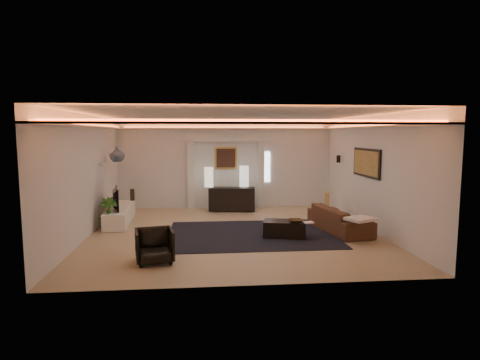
{
  "coord_description": "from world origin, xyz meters",
  "views": [
    {
      "loc": [
        -0.77,
        -9.72,
        2.46
      ],
      "look_at": [
        0.2,
        0.6,
        1.25
      ],
      "focal_mm": 30.03,
      "sensor_mm": 36.0,
      "label": 1
    }
  ],
  "objects": [
    {
      "name": "wall_sconce",
      "position": [
        3.38,
        2.2,
        1.68
      ],
      "size": [
        0.12,
        0.12,
        0.22
      ],
      "primitive_type": "cylinder",
      "color": "black",
      "rests_on": "wall_right"
    },
    {
      "name": "ceiling",
      "position": [
        0.0,
        0.0,
        2.9
      ],
      "size": [
        7.0,
        7.0,
        0.0
      ],
      "primitive_type": "plane",
      "rotation": [
        3.14,
        0.0,
        0.0
      ],
      "color": "white",
      "rests_on": "ground"
    },
    {
      "name": "ginger_jar",
      "position": [
        -3.15,
        1.77,
        1.89
      ],
      "size": [
        0.53,
        0.53,
        0.43
      ],
      "primitive_type": "imported",
      "rotation": [
        0.0,
        0.0,
        0.36
      ],
      "color": "slate",
      "rests_on": "wall_niche"
    },
    {
      "name": "armchair",
      "position": [
        -1.7,
        -2.15,
        0.33
      ],
      "size": [
        0.82,
        0.84,
        0.65
      ],
      "primitive_type": "imported",
      "rotation": [
        0.0,
        0.0,
        0.2
      ],
      "color": "#35291F",
      "rests_on": "ground"
    },
    {
      "name": "media_ledge",
      "position": [
        -3.06,
        1.44,
        0.22
      ],
      "size": [
        0.7,
        2.33,
        0.43
      ],
      "primitive_type": "cube",
      "rotation": [
        0.0,
        0.0,
        0.05
      ],
      "color": "white",
      "rests_on": "ground"
    },
    {
      "name": "wall_front",
      "position": [
        0.0,
        -3.5,
        1.45
      ],
      "size": [
        7.0,
        0.0,
        7.0
      ],
      "primitive_type": "plane",
      "rotation": [
        -1.57,
        0.0,
        0.0
      ],
      "color": "white",
      "rests_on": "ground"
    },
    {
      "name": "lamp_right",
      "position": [
        0.56,
        3.0,
        1.09
      ],
      "size": [
        0.38,
        0.38,
        0.66
      ],
      "primitive_type": "cylinder",
      "rotation": [
        0.0,
        0.0,
        0.36
      ],
      "color": "white",
      "rests_on": "console"
    },
    {
      "name": "throw_blanket",
      "position": [
        2.74,
        -1.19,
        0.55
      ],
      "size": [
        0.73,
        0.68,
        0.06
      ],
      "primitive_type": "cube",
      "rotation": [
        0.0,
        0.0,
        0.43
      ],
      "color": "beige",
      "rests_on": "sofa"
    },
    {
      "name": "wall_left",
      "position": [
        -3.5,
        0.0,
        1.45
      ],
      "size": [
        0.0,
        7.0,
        7.0
      ],
      "primitive_type": "plane",
      "rotation": [
        1.57,
        0.0,
        1.57
      ],
      "color": "white",
      "rests_on": "ground"
    },
    {
      "name": "art_panel_frame",
      "position": [
        3.47,
        0.3,
        1.7
      ],
      "size": [
        0.04,
        1.64,
        0.74
      ],
      "primitive_type": "cube",
      "color": "black",
      "rests_on": "wall_right"
    },
    {
      "name": "console",
      "position": [
        0.15,
        2.78,
        0.4
      ],
      "size": [
        1.49,
        0.63,
        0.72
      ],
      "primitive_type": "cube",
      "rotation": [
        0.0,
        0.0,
        -0.12
      ],
      "color": "#2F221B",
      "rests_on": "ground"
    },
    {
      "name": "wall_right",
      "position": [
        3.5,
        0.0,
        1.45
      ],
      "size": [
        0.0,
        7.0,
        7.0
      ],
      "primitive_type": "plane",
      "rotation": [
        1.57,
        0.0,
        -1.57
      ],
      "color": "white",
      "rests_on": "ground"
    },
    {
      "name": "area_rug",
      "position": [
        0.4,
        -0.2,
        0.01
      ],
      "size": [
        4.0,
        3.0,
        0.01
      ],
      "primitive_type": "cube",
      "color": "black",
      "rests_on": "ground"
    },
    {
      "name": "art_panel_gold",
      "position": [
        3.44,
        0.3,
        1.7
      ],
      "size": [
        0.02,
        1.5,
        0.62
      ],
      "primitive_type": "cube",
      "color": "tan",
      "rests_on": "wall_right"
    },
    {
      "name": "sofa",
      "position": [
        2.66,
        -0.08,
        0.3
      ],
      "size": [
        2.19,
        1.14,
        0.61
      ],
      "primitive_type": "imported",
      "rotation": [
        0.0,
        0.0,
        1.73
      ],
      "color": "brown",
      "rests_on": "ground"
    },
    {
      "name": "plant",
      "position": [
        -3.15,
        0.53,
        0.42
      ],
      "size": [
        0.55,
        0.55,
        0.84
      ],
      "primitive_type": "imported",
      "rotation": [
        0.0,
        0.0,
        0.19
      ],
      "color": "#2C601C",
      "rests_on": "ground"
    },
    {
      "name": "daylight_slit",
      "position": [
        1.35,
        3.48,
        1.35
      ],
      "size": [
        0.25,
        0.03,
        1.0
      ],
      "primitive_type": "cube",
      "color": "white",
      "rests_on": "wall_back"
    },
    {
      "name": "alcove_header",
      "position": [
        0.0,
        3.4,
        2.25
      ],
      "size": [
        2.52,
        0.2,
        0.12
      ],
      "primitive_type": "cube",
      "color": "silver",
      "rests_on": "wall_back"
    },
    {
      "name": "lamp_left",
      "position": [
        -0.57,
        3.0,
        1.09
      ],
      "size": [
        0.35,
        0.35,
        0.63
      ],
      "primitive_type": "cylinder",
      "rotation": [
        0.0,
        0.0,
        0.3
      ],
      "color": "#FCF3CD",
      "rests_on": "console"
    },
    {
      "name": "pilaster_left",
      "position": [
        -1.15,
        3.4,
        1.1
      ],
      "size": [
        0.22,
        0.2,
        2.2
      ],
      "primitive_type": "cube",
      "color": "silver",
      "rests_on": "ground"
    },
    {
      "name": "bowl",
      "position": [
        1.36,
        -0.76,
        0.45
      ],
      "size": [
        0.36,
        0.36,
        0.08
      ],
      "primitive_type": "imported",
      "rotation": [
        0.0,
        0.0,
        -0.04
      ],
      "color": "#372412",
      "rests_on": "coffee_table"
    },
    {
      "name": "cove_soffit",
      "position": [
        0.0,
        0.0,
        2.62
      ],
      "size": [
        7.0,
        7.0,
        0.04
      ],
      "primitive_type": "cube",
      "color": "silver",
      "rests_on": "ceiling"
    },
    {
      "name": "throw_pillow",
      "position": [
        2.83,
        1.5,
        0.55
      ],
      "size": [
        0.26,
        0.46,
        0.44
      ],
      "primitive_type": "cube",
      "rotation": [
        0.0,
        0.0,
        -0.32
      ],
      "color": "tan",
      "rests_on": "sofa"
    },
    {
      "name": "wall_niche",
      "position": [
        -3.44,
        1.4,
        1.65
      ],
      "size": [
        0.1,
        0.55,
        0.04
      ],
      "primitive_type": "cube",
      "color": "silver",
      "rests_on": "wall_left"
    },
    {
      "name": "floor",
      "position": [
        0.0,
        0.0,
        0.0
      ],
      "size": [
        7.0,
        7.0,
        0.0
      ],
      "primitive_type": "plane",
      "color": "tan",
      "rests_on": "ground"
    },
    {
      "name": "tv",
      "position": [
        -3.15,
        1.05,
        0.74
      ],
      "size": [
        1.02,
        0.37,
        0.59
      ],
      "primitive_type": "imported",
      "rotation": [
        0.0,
        0.0,
        1.81
      ],
      "color": "black",
      "rests_on": "media_ledge"
    },
    {
      "name": "magazine",
      "position": [
        1.66,
        -0.78,
        0.42
      ],
      "size": [
        0.25,
        0.2,
        0.03
      ],
      "primitive_type": "cube",
      "rotation": [
        0.0,
        0.0,
        0.15
      ],
      "color": "white",
      "rests_on": "coffee_table"
    },
    {
      "name": "painting_frame",
      "position": [
        0.0,
        3.47,
        1.65
      ],
      "size": [
        0.74,
        0.04,
        0.74
      ],
      "primitive_type": "cube",
      "color": "tan",
      "rests_on": "wall_back"
    },
    {
      "name": "painting_canvas",
      "position": [
        0.0,
        3.44,
        1.65
      ],
      "size": [
        0.62,
        0.02,
        0.62
      ],
      "primitive_type": "cube",
      "color": "#4C2D1E",
      "rests_on": "wall_back"
    },
    {
      "name": "coffee_table",
      "position": [
        1.17,
        -0.51,
        0.2
      ],
      "size": [
        1.09,
        0.76,
        0.37
      ],
      "primitive_type": "cube",
      "rotation": [
        0.0,
        0.0,
        -0.24
      ],
      "color": "black",
      "rests_on": "ground"
    },
    {
      "name": "wall_back",
      "position": [
        0.0,
        3.5,
        1.45
      ],
      "size": [
        7.0,
        0.0,
        7.0
      ],
      "primitive_type": "plane",
      "rotation": [
        1.57,
        0.0,
        0.0
      ],
      "color": "white",
      "rests_on": "ground"
    },
    {
      "name": "pilaster_right",
      "position": [
        1.15,
        3.4,
        1.1
      ],
      "size": [
        0.22,
        0.2,
        2.2
      ],
      "primitive_type": "cube",
      "color": "silver",
      "rests_on": "ground"
    },
    {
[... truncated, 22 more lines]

